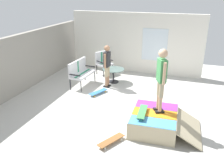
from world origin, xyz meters
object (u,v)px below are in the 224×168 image
object	(u,v)px
skateboard_by_bench	(98,92)
skateboard_on_ramp	(142,112)
patio_bench	(80,71)
person_watching	(107,63)
person_skater	(161,76)
skateboard_spare	(111,140)
patio_table	(113,73)
skate_ramp	(155,121)
patio_chair_near_house	(103,61)

from	to	relation	value
skateboard_by_bench	skateboard_on_ramp	distance (m)	2.82
patio_bench	skateboard_on_ramp	world-z (taller)	patio_bench
person_watching	person_skater	world-z (taller)	person_skater
skateboard_by_bench	skateboard_spare	bearing A→B (deg)	-152.06
patio_table	person_watching	bearing A→B (deg)	171.80
skate_ramp	person_watching	size ratio (longest dim) A/B	1.16
patio_table	patio_bench	bearing A→B (deg)	122.88
patio_bench	person_watching	xyz separation A→B (m)	(0.20, -1.07, 0.35)
skateboard_on_ramp	patio_table	bearing A→B (deg)	30.46
skateboard_spare	skateboard_on_ramp	xyz separation A→B (m)	(0.84, -0.60, 0.49)
person_skater	skateboard_on_ramp	world-z (taller)	person_skater
patio_bench	skateboard_spare	distance (m)	4.17
patio_chair_near_house	skateboard_spare	world-z (taller)	patio_chair_near_house
patio_table	person_skater	size ratio (longest dim) A/B	0.51
patio_chair_near_house	patio_table	bearing A→B (deg)	-137.48
skateboard_on_ramp	person_skater	bearing A→B (deg)	-48.95
skateboard_by_bench	skateboard_spare	distance (m)	3.08
patio_table	skateboard_on_ramp	bearing A→B (deg)	-149.54
skate_ramp	person_watching	xyz separation A→B (m)	(2.49, 2.32, 0.72)
patio_bench	person_watching	size ratio (longest dim) A/B	0.77
patio_chair_near_house	patio_table	distance (m)	1.20
patio_bench	skateboard_by_bench	xyz separation A→B (m)	(-0.61, -1.01, -0.53)
skate_ramp	patio_table	xyz separation A→B (m)	(3.04, 2.24, 0.16)
skate_ramp	person_watching	bearing A→B (deg)	42.91
patio_bench	person_skater	distance (m)	4.16
skate_ramp	patio_bench	size ratio (longest dim) A/B	1.51
skateboard_by_bench	person_watching	bearing A→B (deg)	-4.16
skate_ramp	skateboard_spare	xyz separation A→B (m)	(-1.04, 0.93, -0.16)
skateboard_spare	skateboard_on_ramp	size ratio (longest dim) A/B	0.99
patio_chair_near_house	person_watching	xyz separation A→B (m)	(-1.41, -0.72, 0.36)
skate_ramp	patio_bench	bearing A→B (deg)	55.90
patio_chair_near_house	skateboard_by_bench	size ratio (longest dim) A/B	1.26
skateboard_by_bench	patio_chair_near_house	bearing A→B (deg)	16.56
patio_bench	skateboard_by_bench	size ratio (longest dim) A/B	1.58
patio_table	skateboard_on_ramp	size ratio (longest dim) A/B	1.11
skateboard_on_ramp	patio_bench	bearing A→B (deg)	50.75
skate_ramp	patio_chair_near_house	xyz separation A→B (m)	(3.90, 3.03, 0.37)
patio_table	person_skater	xyz separation A→B (m)	(-2.90, -2.29, 1.12)
person_watching	skateboard_by_bench	bearing A→B (deg)	175.84
patio_chair_near_house	skateboard_on_ramp	size ratio (longest dim) A/B	1.26
skate_ramp	skateboard_by_bench	bearing A→B (deg)	54.63
skateboard_spare	skate_ramp	bearing A→B (deg)	-41.89
patio_chair_near_house	person_watching	world-z (taller)	person_watching
patio_bench	patio_table	distance (m)	1.38
person_watching	skateboard_spare	xyz separation A→B (m)	(-3.53, -1.39, -0.88)
skateboard_spare	skateboard_by_bench	bearing A→B (deg)	27.94
patio_chair_near_house	skateboard_by_bench	bearing A→B (deg)	-163.44
person_watching	skateboard_spare	bearing A→B (deg)	-158.56
person_skater	patio_table	bearing A→B (deg)	38.34
person_watching	skateboard_spare	distance (m)	3.89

